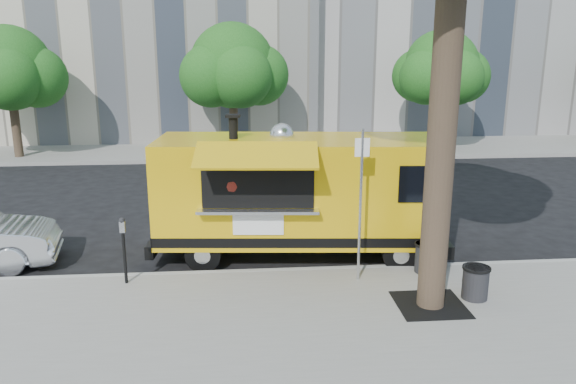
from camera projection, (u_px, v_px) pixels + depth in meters
name	position (u px, v px, depth m)	size (l,w,h in m)	color
ground	(275.00, 260.00, 12.55)	(120.00, 120.00, 0.00)	black
sidewalk	(291.00, 350.00, 8.68)	(60.00, 6.00, 0.15)	gray
curb	(278.00, 273.00, 11.64)	(60.00, 0.14, 0.16)	#999993
far_sidewalk	(257.00, 150.00, 25.55)	(60.00, 5.00, 0.15)	gray
tree_well	(430.00, 305.00, 10.03)	(1.20, 1.20, 0.02)	black
far_tree_a	(9.00, 68.00, 22.64)	(3.42, 3.42, 5.36)	#33261C
far_tree_b	(232.00, 66.00, 23.75)	(3.60, 3.60, 5.50)	#33261C
far_tree_c	(441.00, 68.00, 24.23)	(3.24, 3.24, 5.21)	#33261C
sign_post	(361.00, 197.00, 10.72)	(0.28, 0.06, 3.00)	silver
parking_meter	(124.00, 243.00, 10.76)	(0.11, 0.11, 1.33)	black
food_truck	(297.00, 193.00, 12.38)	(6.64, 3.26, 3.20)	#E5B20B
trash_bin_left	(427.00, 257.00, 11.43)	(0.51, 0.51, 0.61)	black
trash_bin_right	(475.00, 282.00, 10.22)	(0.51, 0.51, 0.61)	black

